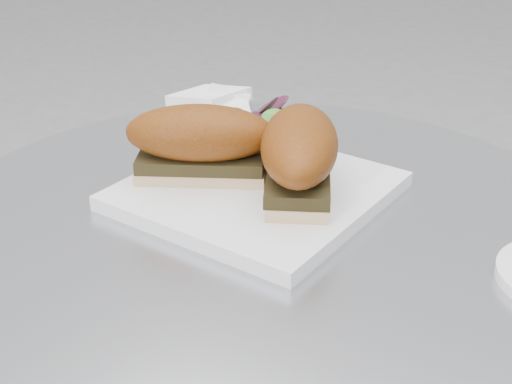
% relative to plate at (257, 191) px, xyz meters
% --- Properties ---
extents(plate, '(0.25, 0.25, 0.02)m').
position_rel_plate_xyz_m(plate, '(0.00, 0.00, 0.00)').
color(plate, white).
rests_on(plate, table).
extents(sandwich_left, '(0.17, 0.14, 0.08)m').
position_rel_plate_xyz_m(sandwich_left, '(-0.06, -0.02, 0.05)').
color(sandwich_left, tan).
rests_on(sandwich_left, plate).
extents(sandwich_right, '(0.15, 0.19, 0.08)m').
position_rel_plate_xyz_m(sandwich_right, '(0.04, 0.01, 0.05)').
color(sandwich_right, tan).
rests_on(sandwich_right, plate).
extents(salad, '(0.12, 0.12, 0.05)m').
position_rel_plate_xyz_m(salad, '(-0.04, 0.07, 0.03)').
color(salad, green).
rests_on(salad, plate).
extents(napkin, '(0.15, 0.15, 0.02)m').
position_rel_plate_xyz_m(napkin, '(-0.18, 0.17, 0.00)').
color(napkin, white).
rests_on(napkin, table).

